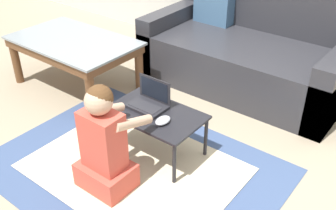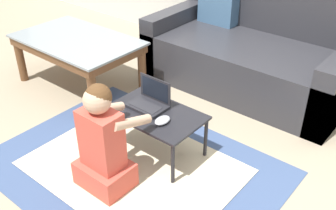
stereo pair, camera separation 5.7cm
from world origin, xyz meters
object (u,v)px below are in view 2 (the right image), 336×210
(laptop, at_px, (149,102))
(person_seated, at_px, (103,144))
(couch, at_px, (254,51))
(coffee_table, at_px, (77,46))
(computer_mouse, at_px, (162,120))
(laptop_desk, at_px, (155,117))

(laptop, relative_size, person_seated, 0.37)
(couch, height_order, coffee_table, couch)
(couch, distance_m, computer_mouse, 1.38)
(person_seated, bearing_deg, coffee_table, 146.43)
(coffee_table, bearing_deg, laptop, -14.60)
(coffee_table, bearing_deg, laptop_desk, -15.19)
(laptop, height_order, person_seated, person_seated)
(couch, distance_m, laptop_desk, 1.31)
(laptop, distance_m, computer_mouse, 0.21)
(computer_mouse, relative_size, person_seated, 0.17)
(coffee_table, relative_size, laptop_desk, 1.73)
(couch, height_order, person_seated, couch)
(coffee_table, distance_m, person_seated, 1.34)
(computer_mouse, xyz_separation_m, person_seated, (-0.13, -0.37, -0.02))
(laptop_desk, distance_m, person_seated, 0.43)
(couch, height_order, laptop_desk, couch)
(laptop_desk, bearing_deg, person_seated, -93.03)
(coffee_table, bearing_deg, person_seated, -33.57)
(couch, relative_size, person_seated, 2.48)
(person_seated, bearing_deg, laptop, 97.25)
(laptop_desk, bearing_deg, coffee_table, 164.81)
(couch, bearing_deg, computer_mouse, -84.90)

